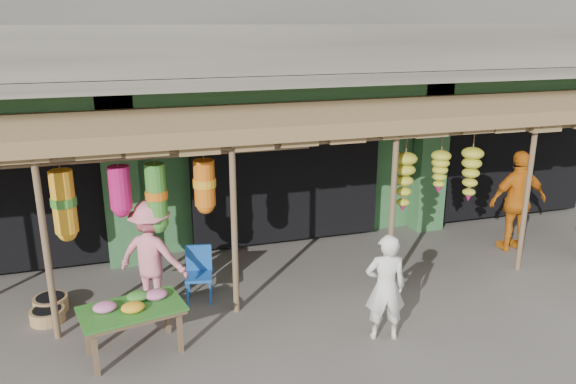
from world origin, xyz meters
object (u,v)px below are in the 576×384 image
object	(u,v)px
person_front	(385,287)
person_vendor	(518,201)
flower_table	(132,309)
blue_chair	(199,270)
person_shopper	(152,256)

from	to	relation	value
person_front	person_vendor	world-z (taller)	person_vendor
flower_table	person_vendor	world-z (taller)	person_vendor
blue_chair	person_front	bearing A→B (deg)	-29.06
blue_chair	person_shopper	bearing A→B (deg)	-161.40
flower_table	person_vendor	xyz separation A→B (m)	(6.99, 1.46, 0.33)
blue_chair	person_shopper	size ratio (longest dim) A/B	0.50
person_shopper	person_front	bearing A→B (deg)	-178.54
blue_chair	person_front	world-z (taller)	person_front
person_front	blue_chair	bearing A→B (deg)	-25.95
person_front	person_vendor	bearing A→B (deg)	-136.64
person_front	person_shopper	size ratio (longest dim) A/B	0.89
blue_chair	person_vendor	distance (m)	5.98
flower_table	person_vendor	distance (m)	7.15
blue_chair	person_vendor	size ratio (longest dim) A/B	0.44
blue_chair	person_shopper	world-z (taller)	person_shopper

